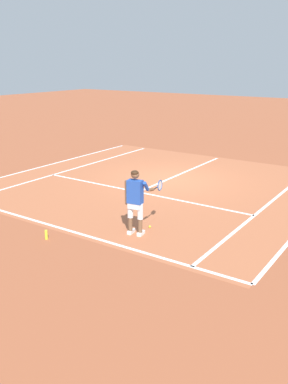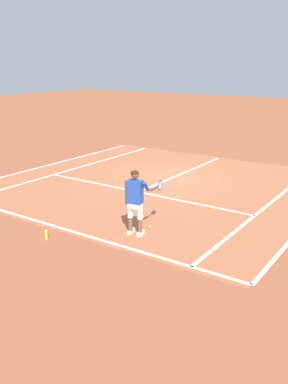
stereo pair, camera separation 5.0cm
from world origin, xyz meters
TOP-DOWN VIEW (x-y plane):
  - ground_plane at (0.00, 0.00)m, footprint 80.00×80.00m
  - court_inner_surface at (0.00, -0.81)m, footprint 10.98×10.66m
  - line_baseline at (0.00, -5.95)m, footprint 10.98×0.10m
  - line_service at (0.00, -2.08)m, footprint 8.23×0.10m
  - line_centre_service at (0.00, 1.12)m, footprint 0.10×6.40m
  - line_singles_left at (-4.12, -0.81)m, footprint 0.10×10.26m
  - line_singles_right at (4.12, -0.81)m, footprint 0.10×10.26m
  - line_doubles_left at (-5.49, -0.81)m, footprint 0.10×10.26m
  - tennis_player at (2.06, -5.14)m, footprint 0.60×1.18m
  - tennis_ball_near_feet at (2.11, -4.58)m, footprint 0.07×0.07m
  - water_bottle at (0.38, -6.67)m, footprint 0.07×0.07m

SIDE VIEW (x-z plane):
  - ground_plane at x=0.00m, z-range 0.00..0.00m
  - court_inner_surface at x=0.00m, z-range 0.00..0.00m
  - line_baseline at x=0.00m, z-range 0.00..0.01m
  - line_service at x=0.00m, z-range 0.00..0.01m
  - line_centre_service at x=0.00m, z-range 0.00..0.01m
  - line_singles_left at x=-4.12m, z-range 0.00..0.01m
  - line_singles_right at x=4.12m, z-range 0.00..0.01m
  - line_doubles_left at x=-5.49m, z-range 0.00..0.01m
  - tennis_ball_near_feet at x=2.11m, z-range 0.00..0.07m
  - water_bottle at x=0.38m, z-range 0.00..0.24m
  - tennis_player at x=2.06m, z-range 0.13..1.85m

